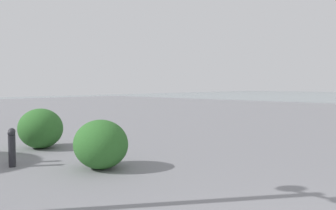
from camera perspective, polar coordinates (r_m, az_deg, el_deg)
name	(u,v)px	position (r m, az deg, el deg)	size (l,w,h in m)	color
bollard_near	(12,147)	(6.53, -25.45, -6.65)	(0.13, 0.13, 0.67)	#232328
bollard_mid	(12,145)	(6.86, -25.41, -6.23)	(0.13, 0.13, 0.66)	#232328
shrub_low	(41,128)	(8.18, -21.22, -3.80)	(1.08, 0.98, 0.92)	#2D6628
shrub_round	(101,144)	(5.90, -11.58, -6.68)	(1.01, 0.91, 0.86)	#2D6628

